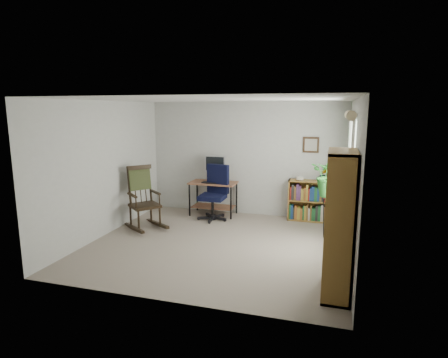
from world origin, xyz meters
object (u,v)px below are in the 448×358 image
(desk, at_px, (213,198))
(tall_bookshelf, at_px, (339,224))
(office_chair, at_px, (212,193))
(rocking_chair, at_px, (145,197))
(low_bookshelf, at_px, (308,201))

(desk, height_order, tall_bookshelf, tall_bookshelf)
(desk, distance_m, office_chair, 0.44)
(rocking_chair, distance_m, low_bookshelf, 3.26)
(office_chair, xyz_separation_m, rocking_chair, (-1.06, -0.88, 0.04))
(office_chair, height_order, tall_bookshelf, tall_bookshelf)
(rocking_chair, bearing_deg, tall_bookshelf, -74.69)
(desk, height_order, low_bookshelf, low_bookshelf)
(rocking_chair, bearing_deg, desk, 3.10)
(office_chair, relative_size, tall_bookshelf, 0.64)
(desk, bearing_deg, office_chair, -74.46)
(desk, bearing_deg, rocking_chair, -127.49)
(office_chair, relative_size, low_bookshelf, 1.37)
(desk, xyz_separation_m, rocking_chair, (-0.96, -1.25, 0.25))
(tall_bookshelf, bearing_deg, office_chair, 133.88)
(desk, xyz_separation_m, low_bookshelf, (1.99, 0.12, 0.06))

